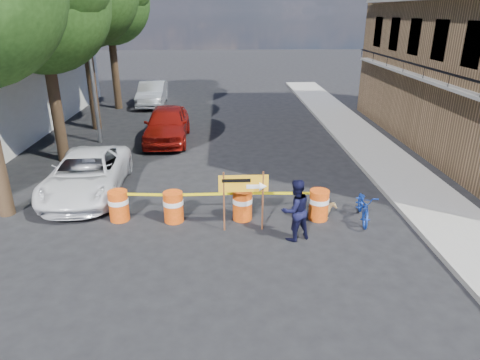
{
  "coord_description": "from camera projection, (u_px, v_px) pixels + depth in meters",
  "views": [
    {
      "loc": [
        -0.28,
        -9.84,
        5.7
      ],
      "look_at": [
        0.16,
        1.23,
        1.3
      ],
      "focal_mm": 32.0,
      "sensor_mm": 36.0,
      "label": 1
    }
  ],
  "objects": [
    {
      "name": "barrel_far_left",
      "position": [
        119.0,
        205.0,
        12.34
      ],
      "size": [
        0.58,
        0.58,
        0.9
      ],
      "color": "#C3490B",
      "rests_on": "ground"
    },
    {
      "name": "suv_white",
      "position": [
        87.0,
        174.0,
        14.07
      ],
      "size": [
        2.49,
        5.04,
        1.37
      ],
      "primitive_type": "imported",
      "rotation": [
        0.0,
        0.0,
        0.04
      ],
      "color": "white",
      "rests_on": "ground"
    },
    {
      "name": "barrel_mid_right",
      "position": [
        242.0,
        204.0,
        12.39
      ],
      "size": [
        0.58,
        0.58,
        0.9
      ],
      "color": "#C3490B",
      "rests_on": "ground"
    },
    {
      "name": "barrel_far_right",
      "position": [
        319.0,
        204.0,
        12.39
      ],
      "size": [
        0.58,
        0.58,
        0.9
      ],
      "color": "#C3490B",
      "rests_on": "ground"
    },
    {
      "name": "barrel_mid_left",
      "position": [
        173.0,
        206.0,
        12.26
      ],
      "size": [
        0.58,
        0.58,
        0.9
      ],
      "color": "#C3490B",
      "rests_on": "ground"
    },
    {
      "name": "streetlamp",
      "position": [
        90.0,
        44.0,
        18.24
      ],
      "size": [
        1.25,
        0.18,
        8.0
      ],
      "color": "gray",
      "rests_on": "ground"
    },
    {
      "name": "dog",
      "position": [
        324.0,
        212.0,
        12.36
      ],
      "size": [
        0.72,
        0.53,
        0.56
      ],
      "primitive_type": "imported",
      "rotation": [
        0.0,
        0.0,
        1.97
      ],
      "color": "tan",
      "rests_on": "ground"
    },
    {
      "name": "ground",
      "position": [
        236.0,
        243.0,
        11.25
      ],
      "size": [
        120.0,
        120.0,
        0.0
      ],
      "primitive_type": "plane",
      "color": "black",
      "rests_on": "ground"
    },
    {
      "name": "sedan_silver",
      "position": [
        152.0,
        94.0,
        27.39
      ],
      "size": [
        1.71,
        4.58,
        1.49
      ],
      "primitive_type": "imported",
      "rotation": [
        0.0,
        0.0,
        0.03
      ],
      "color": "silver",
      "rests_on": "ground"
    },
    {
      "name": "sidewalk_east",
      "position": [
        386.0,
        162.0,
        17.03
      ],
      "size": [
        2.4,
        40.0,
        0.15
      ],
      "primitive_type": "cube",
      "color": "gray",
      "rests_on": "ground"
    },
    {
      "name": "sedan_red",
      "position": [
        167.0,
        124.0,
        19.78
      ],
      "size": [
        1.98,
        4.77,
        1.61
      ],
      "primitive_type": "imported",
      "rotation": [
        0.0,
        0.0,
        0.01
      ],
      "color": "maroon",
      "rests_on": "ground"
    },
    {
      "name": "tree_mid_a",
      "position": [
        41.0,
        1.0,
        15.29
      ],
      "size": [
        5.25,
        5.0,
        8.68
      ],
      "color": "#332316",
      "rests_on": "ground"
    },
    {
      "name": "bicycle",
      "position": [
        365.0,
        193.0,
        12.19
      ],
      "size": [
        0.74,
        0.99,
        1.72
      ],
      "primitive_type": "imported",
      "rotation": [
        0.0,
        0.0,
        -0.17
      ],
      "color": "#153AB1",
      "rests_on": "ground"
    },
    {
      "name": "pedestrian",
      "position": [
        295.0,
        210.0,
        11.16
      ],
      "size": [
        1.01,
        0.92,
        1.7
      ],
      "primitive_type": "imported",
      "rotation": [
        0.0,
        0.0,
        3.55
      ],
      "color": "black",
      "rests_on": "ground"
    },
    {
      "name": "detour_sign",
      "position": [
        250.0,
        188.0,
        11.48
      ],
      "size": [
        1.34,
        0.25,
        1.73
      ],
      "rotation": [
        0.0,
        0.0,
        0.01
      ],
      "color": "#592D19",
      "rests_on": "ground"
    },
    {
      "name": "tree_far",
      "position": [
        109.0,
        1.0,
        24.49
      ],
      "size": [
        5.04,
        4.8,
        8.84
      ],
      "color": "#332316",
      "rests_on": "ground"
    }
  ]
}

